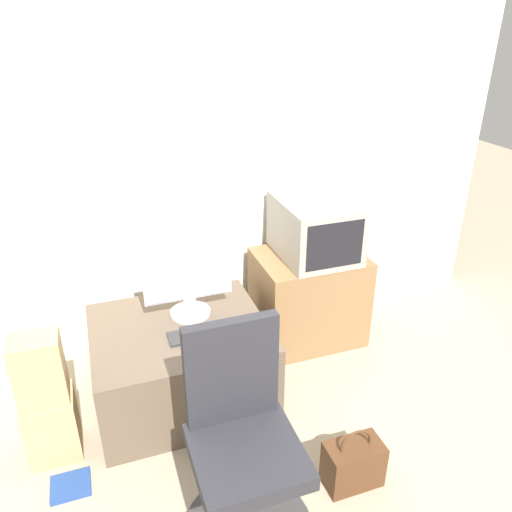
{
  "coord_description": "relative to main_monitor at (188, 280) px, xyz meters",
  "views": [
    {
      "loc": [
        -0.57,
        -1.63,
        2.04
      ],
      "look_at": [
        0.3,
        0.86,
        0.73
      ],
      "focal_mm": 35.0,
      "sensor_mm": 36.0,
      "label": 1
    }
  ],
  "objects": [
    {
      "name": "office_chair",
      "position": [
        -0.01,
        -1.0,
        -0.29
      ],
      "size": [
        0.56,
        0.56,
        0.98
      ],
      "color": "#333333",
      "rests_on": "ground_plane"
    },
    {
      "name": "mouse",
      "position": [
        0.25,
        -0.25,
        -0.21
      ],
      "size": [
        0.07,
        0.04,
        0.02
      ],
      "color": "silver",
      "rests_on": "desk"
    },
    {
      "name": "crt_tv",
      "position": [
        0.87,
        0.21,
        0.11
      ],
      "size": [
        0.45,
        0.55,
        0.37
      ],
      "color": "gray",
      "rests_on": "side_stand"
    },
    {
      "name": "cardboard_box_upper",
      "position": [
        -0.79,
        -0.31,
        -0.17
      ],
      "size": [
        0.22,
        0.18,
        0.35
      ],
      "color": "tan",
      "rests_on": "cardboard_box_lower"
    },
    {
      "name": "wall_back",
      "position": [
        0.13,
        0.56,
        0.6
      ],
      "size": [
        4.4,
        0.05,
        2.6
      ],
      "color": "silver",
      "rests_on": "ground_plane"
    },
    {
      "name": "book",
      "position": [
        -0.73,
        -0.56,
        -0.68
      ],
      "size": [
        0.18,
        0.16,
        0.02
      ],
      "color": "navy",
      "rests_on": "ground_plane"
    },
    {
      "name": "ground_plane",
      "position": [
        0.13,
        -0.76,
        -0.7
      ],
      "size": [
        12.0,
        12.0,
        0.0
      ],
      "primitive_type": "plane",
      "color": "tan"
    },
    {
      "name": "handbag",
      "position": [
        0.54,
        -0.97,
        -0.58
      ],
      "size": [
        0.27,
        0.16,
        0.32
      ],
      "color": "#4C2D19",
      "rests_on": "ground_plane"
    },
    {
      "name": "main_monitor",
      "position": [
        0.0,
        0.0,
        0.0
      ],
      "size": [
        0.49,
        0.23,
        0.44
      ],
      "color": "silver",
      "rests_on": "desk"
    },
    {
      "name": "desk",
      "position": [
        -0.09,
        -0.11,
        -0.46
      ],
      "size": [
        0.94,
        0.8,
        0.48
      ],
      "color": "brown",
      "rests_on": "ground_plane"
    },
    {
      "name": "side_stand",
      "position": [
        0.84,
        0.2,
        -0.39
      ],
      "size": [
        0.68,
        0.52,
        0.62
      ],
      "color": "olive",
      "rests_on": "ground_plane"
    },
    {
      "name": "keyboard",
      "position": [
        0.02,
        -0.22,
        -0.21
      ],
      "size": [
        0.36,
        0.13,
        0.01
      ],
      "color": "#2D2D2D",
      "rests_on": "desk"
    },
    {
      "name": "cardboard_box_lower",
      "position": [
        -0.79,
        -0.31,
        -0.52
      ],
      "size": [
        0.24,
        0.23,
        0.35
      ],
      "color": "tan",
      "rests_on": "ground_plane"
    }
  ]
}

